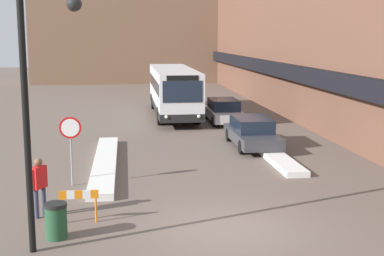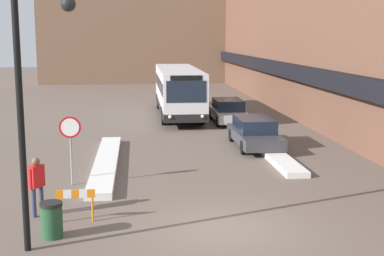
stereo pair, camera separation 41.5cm
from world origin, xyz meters
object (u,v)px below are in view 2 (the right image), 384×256
street_lamp (32,94)px  construction_barricade (75,199)px  parked_car_middle (228,111)px  pedestrian (37,181)px  stop_sign (70,135)px  city_bus (178,90)px  parked_car_front (254,132)px  trash_bin (52,220)px

street_lamp → construction_barricade: (0.67, 1.95, -3.20)m
parked_car_middle → pedestrian: (-8.44, -16.45, 0.34)m
parked_car_middle → stop_sign: size_ratio=1.94×
city_bus → parked_car_front: (2.81, -10.46, -1.00)m
city_bus → pedestrian: bearing=-106.1°
stop_sign → street_lamp: (-0.11, -5.85, 2.08)m
city_bus → stop_sign: city_bus is taller
pedestrian → construction_barricade: (1.16, -0.66, -0.38)m
parked_car_front → construction_barricade: (-7.27, -9.72, -0.04)m
street_lamp → construction_barricade: 3.80m
street_lamp → parked_car_middle: bearing=67.4°
parked_car_front → stop_sign: stop_sign is taller
pedestrian → trash_bin: pedestrian is taller
stop_sign → pedestrian: stop_sign is taller
trash_bin → parked_car_front: bearing=54.4°
stop_sign → trash_bin: 5.20m
street_lamp → trash_bin: street_lamp is taller
city_bus → street_lamp: size_ratio=1.89×
stop_sign → pedestrian: 3.38m
city_bus → trash_bin: city_bus is taller
pedestrian → city_bus: bearing=17.9°
street_lamp → construction_barricade: street_lamp is taller
street_lamp → stop_sign: bearing=88.9°
city_bus → construction_barricade: bearing=-102.5°
parked_car_middle → stop_sign: 15.39m
parked_car_middle → trash_bin: size_ratio=5.00×
parked_car_front → trash_bin: parked_car_front is taller
parked_car_front → parked_car_middle: bearing=90.0°
parked_car_middle → construction_barricade: (-7.27, -17.11, -0.04)m
parked_car_middle → stop_sign: bearing=-120.7°
parked_car_middle → trash_bin: 19.83m
city_bus → stop_sign: bearing=-107.2°
street_lamp → trash_bin: (0.18, 0.81, -3.39)m
parked_car_front → trash_bin: bearing=-125.6°
parked_car_middle → parked_car_front: bearing=-90.0°
parked_car_middle → trash_bin: parked_car_middle is taller
parked_car_middle → stop_sign: (-7.84, -13.21, 1.07)m
pedestrian → trash_bin: (0.67, -1.79, -0.57)m
stop_sign → pedestrian: size_ratio=1.40×
pedestrian → parked_car_middle: bearing=6.8°
parked_car_front → street_lamp: street_lamp is taller
stop_sign → pedestrian: (-0.60, -3.24, -0.73)m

